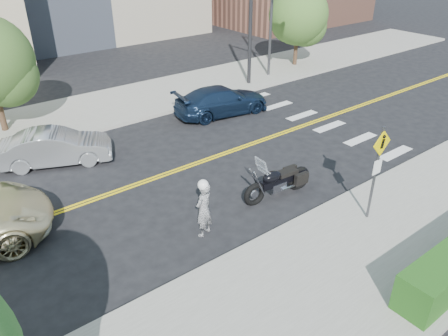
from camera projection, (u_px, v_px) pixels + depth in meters
ground_plane at (146, 181)px, 15.57m from camera, size 120.00×120.00×0.00m
sidewalk_near at (301, 305)px, 10.35m from camera, size 60.00×5.00×0.15m
sidewalk_far at (69, 117)px, 20.72m from camera, size 60.00×5.00×0.15m
lamp_post at (272, 5)px, 24.53m from camera, size 0.16×0.16×8.00m
traffic_light at (263, 1)px, 22.21m from camera, size 0.28×4.50×7.00m
pedestrian_sign at (377, 165)px, 12.52m from camera, size 0.78×0.08×3.00m
motorcyclist at (204, 208)px, 12.45m from camera, size 0.73×0.60×1.84m
motorcycle at (279, 175)px, 14.37m from camera, size 2.69×1.02×1.60m
parked_car_silver at (56, 147)px, 16.47m from camera, size 4.28×2.91×1.34m
parked_car_blue at (222, 101)px, 20.91m from camera, size 4.88×2.53×1.35m
tree_far_b at (298, 15)px, 26.95m from camera, size 3.66×3.66×5.06m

